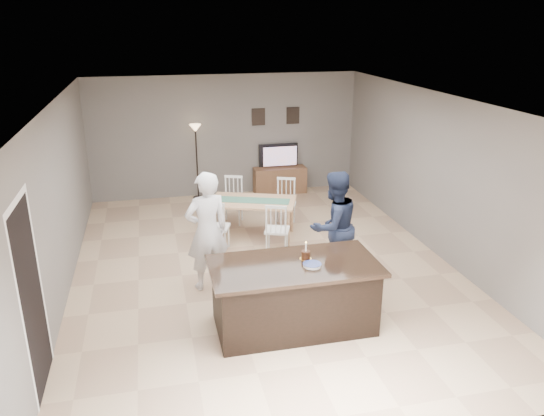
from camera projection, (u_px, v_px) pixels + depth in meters
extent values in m
plane|color=tan|center=(264.00, 267.00, 8.65)|extent=(8.00, 8.00, 0.00)
plane|color=slate|center=(226.00, 136.00, 11.86)|extent=(6.00, 0.00, 6.00)
plane|color=slate|center=(364.00, 326.00, 4.53)|extent=(6.00, 0.00, 6.00)
plane|color=slate|center=(59.00, 203.00, 7.55)|extent=(0.00, 8.00, 8.00)
plane|color=slate|center=(439.00, 176.00, 8.84)|extent=(0.00, 8.00, 8.00)
plane|color=white|center=(263.00, 100.00, 7.74)|extent=(8.00, 8.00, 0.00)
cube|color=black|center=(294.00, 297.00, 6.86)|extent=(2.00, 1.00, 0.85)
cube|color=black|center=(294.00, 266.00, 6.71)|extent=(2.15, 1.10, 0.05)
cube|color=brown|center=(280.00, 180.00, 12.26)|extent=(1.20, 0.40, 0.60)
imported|color=black|center=(279.00, 156.00, 12.14)|extent=(0.91, 0.12, 0.53)
plane|color=orange|center=(280.00, 156.00, 12.06)|extent=(0.78, 0.00, 0.78)
cube|color=black|center=(258.00, 117.00, 11.87)|extent=(0.30, 0.02, 0.38)
cube|color=black|center=(293.00, 115.00, 12.04)|extent=(0.30, 0.02, 0.38)
plane|color=black|center=(32.00, 300.00, 5.55)|extent=(0.00, 2.10, 2.10)
plane|color=white|center=(16.00, 201.00, 5.18)|extent=(0.00, 1.02, 1.02)
imported|color=silver|center=(207.00, 231.00, 7.73)|extent=(0.74, 0.58, 1.80)
imported|color=#1B233B|center=(334.00, 226.00, 8.02)|extent=(1.01, 0.90, 1.72)
cylinder|color=gold|center=(306.00, 259.00, 6.84)|extent=(0.16, 0.16, 0.00)
cylinder|color=#3A2010|center=(306.00, 255.00, 6.82)|extent=(0.11, 0.11, 0.10)
cylinder|color=white|center=(306.00, 247.00, 6.79)|extent=(0.02, 0.02, 0.11)
sphere|color=#FFBF4C|center=(306.00, 242.00, 6.76)|extent=(0.02, 0.02, 0.02)
cylinder|color=white|center=(312.00, 266.00, 6.63)|extent=(0.23, 0.23, 0.01)
cylinder|color=white|center=(312.00, 265.00, 6.63)|extent=(0.23, 0.23, 0.01)
cylinder|color=white|center=(312.00, 264.00, 6.63)|extent=(0.23, 0.23, 0.01)
cylinder|color=navy|center=(312.00, 264.00, 6.62)|extent=(0.23, 0.23, 0.00)
cube|color=tan|center=(253.00, 202.00, 9.62)|extent=(1.72, 1.33, 0.04)
cylinder|color=tan|center=(212.00, 225.00, 9.50)|extent=(0.06, 0.06, 0.67)
cylinder|color=tan|center=(292.00, 215.00, 9.99)|extent=(0.06, 0.06, 0.67)
cube|color=#3B6B51|center=(253.00, 200.00, 9.61)|extent=(1.36, 0.78, 0.01)
cube|color=silver|center=(217.00, 227.00, 9.15)|extent=(0.51, 0.49, 0.04)
cylinder|color=silver|center=(207.00, 242.00, 9.11)|extent=(0.03, 0.03, 0.41)
cylinder|color=silver|center=(229.00, 236.00, 9.35)|extent=(0.03, 0.03, 0.41)
cube|color=silver|center=(214.00, 205.00, 8.83)|extent=(0.35, 0.15, 0.05)
cube|color=silver|center=(277.00, 230.00, 9.03)|extent=(0.51, 0.49, 0.04)
cylinder|color=silver|center=(267.00, 245.00, 8.98)|extent=(0.03, 0.03, 0.41)
cylinder|color=silver|center=(287.00, 239.00, 9.23)|extent=(0.03, 0.03, 0.41)
cube|color=silver|center=(276.00, 207.00, 8.71)|extent=(0.35, 0.15, 0.05)
cube|color=silver|center=(232.00, 202.00, 10.39)|extent=(0.51, 0.49, 0.04)
cylinder|color=silver|center=(242.00, 211.00, 10.59)|extent=(0.03, 0.03, 0.41)
cylinder|color=silver|center=(223.00, 215.00, 10.35)|extent=(0.03, 0.03, 0.41)
cube|color=silver|center=(233.00, 177.00, 10.39)|extent=(0.35, 0.15, 0.05)
cube|color=silver|center=(285.00, 205.00, 10.27)|extent=(0.51, 0.49, 0.04)
cylinder|color=silver|center=(294.00, 213.00, 10.47)|extent=(0.03, 0.03, 0.41)
cylinder|color=silver|center=(276.00, 218.00, 10.22)|extent=(0.03, 0.03, 0.41)
cube|color=silver|center=(286.00, 179.00, 10.27)|extent=(0.35, 0.15, 0.05)
cylinder|color=black|center=(199.00, 197.00, 11.97)|extent=(0.25, 0.25, 0.03)
cylinder|color=black|center=(197.00, 164.00, 11.71)|extent=(0.03, 0.03, 1.54)
cone|color=#FFC88C|center=(195.00, 128.00, 11.44)|extent=(0.25, 0.25, 0.16)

